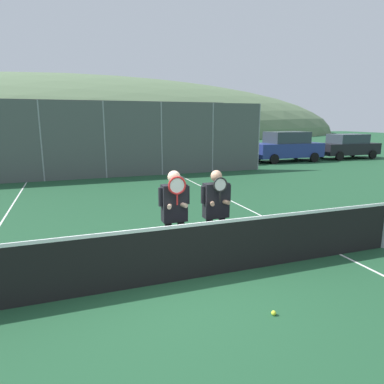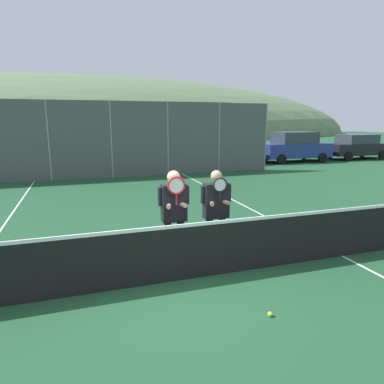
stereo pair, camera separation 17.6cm
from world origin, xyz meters
The scene contains 14 objects.
ground_plane centered at (0.00, 0.00, 0.00)m, with size 120.00×120.00×0.00m, color #1E4C2D.
hill_distant centered at (0.00, 61.47, 0.00)m, with size 103.74×57.63×20.17m.
clubhouse_building centered at (-0.47, 19.25, 1.90)m, with size 17.80×5.50×3.77m.
fence_back centered at (0.00, 11.02, 1.73)m, with size 16.05×0.06×3.46m.
tennis_net centered at (0.00, 0.00, 0.51)m, with size 9.10×0.09×1.08m.
court_line_right_sideline centered at (3.38, 3.00, 0.00)m, with size 0.05×16.00×0.01m, color white.
player_leftmost centered at (0.12, 0.62, 1.06)m, with size 0.58×0.34×1.77m.
player_center_left centered at (0.95, 0.65, 1.03)m, with size 0.60×0.34×1.73m.
car_far_left centered at (-3.67, 13.64, 0.89)m, with size 4.73×2.01×1.75m.
car_left_of_center centered at (1.58, 13.67, 0.92)m, with size 4.69×1.95×1.81m.
car_center centered at (6.63, 13.88, 0.95)m, with size 4.32×1.98×1.87m.
car_right_of_center centered at (11.61, 13.66, 0.96)m, with size 4.56×2.08×1.89m.
car_far_right centered at (16.60, 13.68, 0.86)m, with size 4.35×1.94×1.67m.
tennis_ball_on_court centered at (0.91, -1.43, 0.03)m, with size 0.07×0.07×0.07m.
Camera 1 is at (-1.60, -5.05, 2.64)m, focal length 32.00 mm.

